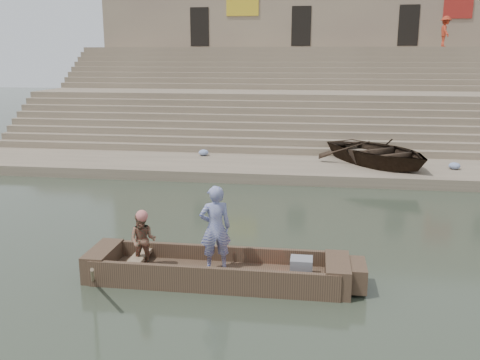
% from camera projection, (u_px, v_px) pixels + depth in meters
% --- Properties ---
extents(ground, '(120.00, 120.00, 0.00)m').
position_uv_depth(ground, '(343.00, 244.00, 13.45)').
color(ground, '#2A3326').
rests_on(ground, ground).
extents(lower_landing, '(32.00, 4.00, 0.40)m').
position_uv_depth(lower_landing, '(334.00, 170.00, 21.10)').
color(lower_landing, gray).
rests_on(lower_landing, ground).
extents(mid_landing, '(32.00, 3.00, 2.80)m').
position_uv_depth(mid_landing, '(331.00, 119.00, 28.03)').
color(mid_landing, gray).
rests_on(mid_landing, ground).
extents(upper_landing, '(32.00, 3.00, 5.20)m').
position_uv_depth(upper_landing, '(329.00, 88.00, 34.49)').
color(upper_landing, gray).
rests_on(upper_landing, ground).
extents(ghat_steps, '(32.00, 11.00, 5.20)m').
position_uv_depth(ghat_steps, '(331.00, 108.00, 29.57)').
color(ghat_steps, gray).
rests_on(ghat_steps, ground).
extents(building_wall, '(32.00, 5.07, 11.20)m').
position_uv_depth(building_wall, '(330.00, 42.00, 37.63)').
color(building_wall, gray).
rests_on(building_wall, ground).
extents(main_rowboat, '(5.00, 1.30, 0.22)m').
position_uv_depth(main_rowboat, '(217.00, 276.00, 11.26)').
color(main_rowboat, brown).
rests_on(main_rowboat, ground).
extents(rowboat_trim, '(6.04, 2.63, 1.90)m').
position_uv_depth(rowboat_trim, '(226.00, 268.00, 11.18)').
color(rowboat_trim, brown).
rests_on(rowboat_trim, ground).
extents(standing_man, '(0.79, 0.66, 1.86)m').
position_uv_depth(standing_man, '(215.00, 228.00, 11.15)').
color(standing_man, navy).
rests_on(standing_man, main_rowboat).
extents(rowing_man, '(0.62, 0.49, 1.23)m').
position_uv_depth(rowing_man, '(143.00, 241.00, 11.29)').
color(rowing_man, '#206140').
rests_on(rowing_man, main_rowboat).
extents(television, '(0.46, 0.42, 0.40)m').
position_uv_depth(television, '(301.00, 267.00, 10.93)').
color(television, slate).
rests_on(television, main_rowboat).
extents(beached_rowboat, '(5.84, 6.13, 1.03)m').
position_uv_depth(beached_rowboat, '(379.00, 152.00, 21.07)').
color(beached_rowboat, '#2D2116').
rests_on(beached_rowboat, lower_landing).
extents(pedestrian, '(0.71, 1.22, 1.87)m').
position_uv_depth(pedestrian, '(445.00, 32.00, 32.65)').
color(pedestrian, '#A7311C').
rests_on(pedestrian, upper_landing).
extents(cloth_bundles, '(16.16, 3.01, 0.26)m').
position_uv_depth(cloth_bundles, '(443.00, 164.00, 20.65)').
color(cloth_bundles, '#3F5999').
rests_on(cloth_bundles, lower_landing).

